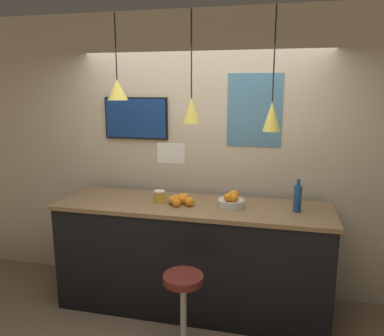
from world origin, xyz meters
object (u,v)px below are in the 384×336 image
(fruit_bowl, at_px, (231,201))
(mounted_tv, at_px, (136,118))
(juice_bottle, at_px, (298,198))
(spread_jar, at_px, (159,196))
(bar_stool, at_px, (183,307))

(fruit_bowl, distance_m, mounted_tv, 1.36)
(juice_bottle, xyz_separation_m, spread_jar, (-1.28, 0.00, -0.07))
(juice_bottle, bearing_deg, mounted_tv, 165.59)
(spread_jar, distance_m, mounted_tv, 0.91)
(spread_jar, xyz_separation_m, mounted_tv, (-0.38, 0.43, 0.71))
(bar_stool, bearing_deg, juice_bottle, 39.54)
(juice_bottle, distance_m, mounted_tv, 1.83)
(juice_bottle, bearing_deg, fruit_bowl, -179.00)
(fruit_bowl, xyz_separation_m, juice_bottle, (0.58, 0.01, 0.06))
(bar_stool, height_order, spread_jar, spread_jar)
(bar_stool, height_order, juice_bottle, juice_bottle)
(juice_bottle, distance_m, spread_jar, 1.28)
(fruit_bowl, height_order, juice_bottle, juice_bottle)
(bar_stool, distance_m, spread_jar, 1.07)
(spread_jar, bearing_deg, juice_bottle, 0.00)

